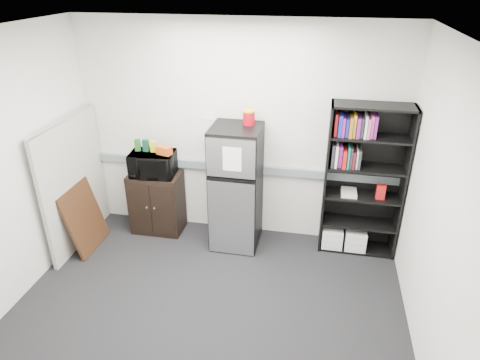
{
  "coord_description": "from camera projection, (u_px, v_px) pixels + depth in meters",
  "views": [
    {
      "loc": [
        0.98,
        -3.08,
        3.14
      ],
      "look_at": [
        0.19,
        0.9,
        1.14
      ],
      "focal_mm": 32.0,
      "sensor_mm": 36.0,
      "label": 1
    }
  ],
  "objects": [
    {
      "name": "floor",
      "position": [
        204.0,
        320.0,
        4.27
      ],
      "size": [
        4.0,
        4.0,
        0.0
      ],
      "primitive_type": "plane",
      "color": "black",
      "rests_on": "ground"
    },
    {
      "name": "wall_back",
      "position": [
        238.0,
        133.0,
        5.22
      ],
      "size": [
        4.0,
        0.02,
        2.7
      ],
      "primitive_type": "cube",
      "color": "silver",
      "rests_on": "floor"
    },
    {
      "name": "wall_right",
      "position": [
        445.0,
        226.0,
        3.33
      ],
      "size": [
        0.02,
        3.5,
        2.7
      ],
      "primitive_type": "cube",
      "color": "silver",
      "rests_on": "floor"
    },
    {
      "name": "ceiling",
      "position": [
        189.0,
        38.0,
        3.08
      ],
      "size": [
        4.0,
        3.5,
        0.02
      ],
      "primitive_type": "cube",
      "color": "white",
      "rests_on": "wall_back"
    },
    {
      "name": "electrical_raceway",
      "position": [
        238.0,
        168.0,
        5.39
      ],
      "size": [
        3.92,
        0.05,
        0.1
      ],
      "primitive_type": "cube",
      "color": "slate",
      "rests_on": "wall_back"
    },
    {
      "name": "wall_note",
      "position": [
        210.0,
        116.0,
        5.18
      ],
      "size": [
        0.14,
        0.0,
        0.1
      ],
      "primitive_type": "cube",
      "color": "white",
      "rests_on": "wall_back"
    },
    {
      "name": "bookshelf",
      "position": [
        362.0,
        178.0,
        4.96
      ],
      "size": [
        0.9,
        0.34,
        1.85
      ],
      "color": "black",
      "rests_on": "floor"
    },
    {
      "name": "cubicle_partition",
      "position": [
        74.0,
        183.0,
        5.2
      ],
      "size": [
        0.06,
        1.3,
        1.62
      ],
      "color": "#9E988C",
      "rests_on": "floor"
    },
    {
      "name": "cabinet",
      "position": [
        157.0,
        202.0,
        5.59
      ],
      "size": [
        0.65,
        0.44,
        0.82
      ],
      "color": "black",
      "rests_on": "floor"
    },
    {
      "name": "microwave",
      "position": [
        153.0,
        164.0,
        5.33
      ],
      "size": [
        0.58,
        0.42,
        0.3
      ],
      "primitive_type": "imported",
      "rotation": [
        0.0,
        0.0,
        0.09
      ],
      "color": "black",
      "rests_on": "cabinet"
    },
    {
      "name": "snack_box_a",
      "position": [
        138.0,
        145.0,
        5.3
      ],
      "size": [
        0.08,
        0.07,
        0.15
      ],
      "primitive_type": "cube",
      "rotation": [
        0.0,
        0.0,
        0.34
      ],
      "color": "#18541A",
      "rests_on": "microwave"
    },
    {
      "name": "snack_box_b",
      "position": [
        146.0,
        146.0,
        5.28
      ],
      "size": [
        0.07,
        0.05,
        0.15
      ],
      "primitive_type": "cube",
      "rotation": [
        0.0,
        0.0,
        -0.01
      ],
      "color": "#0C3823",
      "rests_on": "microwave"
    },
    {
      "name": "snack_box_c",
      "position": [
        154.0,
        146.0,
        5.26
      ],
      "size": [
        0.07,
        0.05,
        0.14
      ],
      "primitive_type": "cube",
      "rotation": [
        0.0,
        0.0,
        -0.01
      ],
      "color": "gold",
      "rests_on": "microwave"
    },
    {
      "name": "snack_bag",
      "position": [
        164.0,
        150.0,
        5.2
      ],
      "size": [
        0.2,
        0.15,
        0.1
      ],
      "primitive_type": "cube",
      "rotation": [
        0.0,
        0.0,
        -0.3
      ],
      "color": "#C24A13",
      "rests_on": "microwave"
    },
    {
      "name": "refrigerator",
      "position": [
        236.0,
        188.0,
        5.18
      ],
      "size": [
        0.58,
        0.61,
        1.54
      ],
      "rotation": [
        0.0,
        0.0,
        -0.01
      ],
      "color": "black",
      "rests_on": "floor"
    },
    {
      "name": "coffee_can",
      "position": [
        249.0,
        116.0,
        4.88
      ],
      "size": [
        0.14,
        0.14,
        0.19
      ],
      "color": "#A50715",
      "rests_on": "refrigerator"
    },
    {
      "name": "framed_poster",
      "position": [
        84.0,
        217.0,
        5.24
      ],
      "size": [
        0.25,
        0.65,
        0.82
      ],
      "rotation": [
        0.0,
        -0.25,
        0.0
      ],
      "color": "black",
      "rests_on": "floor"
    }
  ]
}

